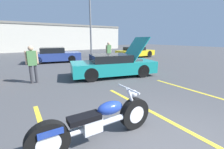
% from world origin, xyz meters
% --- Properties ---
extents(parking_stripe_back, '(0.12, 5.47, 0.01)m').
position_xyz_m(parking_stripe_back, '(0.73, 0.91, 0.00)').
color(parking_stripe_back, yellow).
rests_on(parking_stripe_back, ground).
extents(parking_stripe_far, '(0.12, 5.47, 0.01)m').
position_xyz_m(parking_stripe_far, '(3.42, 0.91, 0.00)').
color(parking_stripe_far, yellow).
rests_on(parking_stripe_far, ground).
extents(far_building, '(32.00, 4.20, 4.40)m').
position_xyz_m(far_building, '(0.00, 27.14, 2.34)').
color(far_building, beige).
rests_on(far_building, ground).
extents(light_pole, '(1.21, 0.28, 8.01)m').
position_xyz_m(light_pole, '(4.74, 13.91, 4.39)').
color(light_pole, slate).
rests_on(light_pole, ground).
extents(motorcycle, '(2.52, 0.70, 0.99)m').
position_xyz_m(motorcycle, '(-1.08, 1.23, 0.42)').
color(motorcycle, black).
rests_on(motorcycle, ground).
extents(show_car_hood_open, '(4.70, 2.78, 2.08)m').
position_xyz_m(show_car_hood_open, '(2.13, 5.58, 0.59)').
color(show_car_hood_open, teal).
rests_on(show_car_hood_open, ground).
extents(parked_car_mid_row, '(4.47, 2.61, 1.26)m').
position_xyz_m(parked_car_mid_row, '(0.53, 12.48, 0.60)').
color(parked_car_mid_row, navy).
rests_on(parked_car_mid_row, ground).
extents(parked_car_right_row, '(4.18, 1.86, 1.12)m').
position_xyz_m(parked_car_right_row, '(8.70, 11.37, 0.56)').
color(parked_car_right_row, yellow).
rests_on(parked_car_right_row, ground).
extents(spectator_near_motorcycle, '(0.52, 0.22, 1.69)m').
position_xyz_m(spectator_near_motorcycle, '(-1.69, 6.41, 1.00)').
color(spectator_near_motorcycle, '#333338').
rests_on(spectator_near_motorcycle, ground).
extents(spectator_by_show_car, '(0.52, 0.22, 1.71)m').
position_xyz_m(spectator_by_show_car, '(4.14, 9.43, 1.02)').
color(spectator_by_show_car, '#38476B').
rests_on(spectator_by_show_car, ground).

